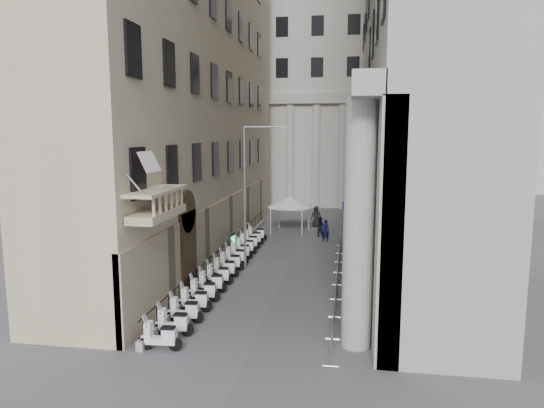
{
  "coord_description": "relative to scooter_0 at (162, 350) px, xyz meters",
  "views": [
    {
      "loc": [
        3.83,
        -13.22,
        8.68
      ],
      "look_at": [
        -0.65,
        14.9,
        4.5
      ],
      "focal_mm": 32.0,
      "sensor_mm": 36.0,
      "label": 1
    }
  ],
  "objects": [
    {
      "name": "barrier_7",
      "position": [
        6.79,
        18.36,
        0.0
      ],
      "size": [
        0.6,
        2.4,
        1.1
      ],
      "primitive_type": null,
      "color": "#ACAFB4",
      "rests_on": "ground"
    },
    {
      "name": "scooter_10",
      "position": [
        0.0,
        14.5,
        0.0
      ],
      "size": [
        1.43,
        0.64,
        1.5
      ],
      "primitive_type": null,
      "rotation": [
        0.0,
        0.0,
        1.63
      ],
      "color": "white",
      "rests_on": "ground"
    },
    {
      "name": "info_kiosk",
      "position": [
        -0.72,
        14.77,
        0.88
      ],
      "size": [
        0.39,
        0.85,
        1.74
      ],
      "rotation": [
        0.0,
        0.0,
        -0.17
      ],
      "color": "black",
      "rests_on": "ground"
    },
    {
      "name": "scooter_2",
      "position": [
        0.0,
        2.9,
        0.0
      ],
      "size": [
        1.43,
        0.64,
        1.5
      ],
      "primitive_type": null,
      "rotation": [
        0.0,
        0.0,
        1.63
      ],
      "color": "white",
      "rests_on": "ground"
    },
    {
      "name": "pedestrian_c",
      "position": [
        4.37,
        27.04,
        0.98
      ],
      "size": [
        1.05,
        0.78,
        1.96
      ],
      "primitive_type": "imported",
      "rotation": [
        0.0,
        0.0,
        3.32
      ],
      "color": "black",
      "rests_on": "ground"
    },
    {
      "name": "left_building",
      "position": [
        -4.02,
        17.7,
        17.0
      ],
      "size": [
        5.0,
        36.0,
        34.0
      ],
      "primitive_type": "cube",
      "color": "beige",
      "rests_on": "ground"
    },
    {
      "name": "far_building",
      "position": [
        3.48,
        43.7,
        15.0
      ],
      "size": [
        22.0,
        10.0,
        30.0
      ],
      "primitive_type": "cube",
      "color": "#B1AFA7",
      "rests_on": "ground"
    },
    {
      "name": "barrier_3",
      "position": [
        6.79,
        8.36,
        0.0
      ],
      "size": [
        0.6,
        2.4,
        1.1
      ],
      "primitive_type": null,
      "color": "#ACAFB4",
      "rests_on": "ground"
    },
    {
      "name": "scooter_3",
      "position": [
        0.0,
        4.35,
        0.0
      ],
      "size": [
        1.43,
        0.64,
        1.5
      ],
      "primitive_type": null,
      "rotation": [
        0.0,
        0.0,
        1.63
      ],
      "color": "white",
      "rests_on": "ground"
    },
    {
      "name": "barrier_1",
      "position": [
        6.79,
        3.36,
        0.0
      ],
      "size": [
        0.6,
        2.4,
        1.1
      ],
      "primitive_type": null,
      "color": "#ACAFB4",
      "rests_on": "ground"
    },
    {
      "name": "scooter_13",
      "position": [
        0.0,
        18.85,
        0.0
      ],
      "size": [
        1.43,
        0.64,
        1.5
      ],
      "primitive_type": null,
      "rotation": [
        0.0,
        0.0,
        1.63
      ],
      "color": "white",
      "rests_on": "ground"
    },
    {
      "name": "scooter_5",
      "position": [
        0.0,
        7.25,
        0.0
      ],
      "size": [
        1.43,
        0.64,
        1.5
      ],
      "primitive_type": null,
      "rotation": [
        0.0,
        0.0,
        1.63
      ],
      "color": "white",
      "rests_on": "ground"
    },
    {
      "name": "scooter_14",
      "position": [
        0.0,
        20.3,
        0.0
      ],
      "size": [
        1.43,
        0.64,
        1.5
      ],
      "primitive_type": null,
      "rotation": [
        0.0,
        0.0,
        1.63
      ],
      "color": "white",
      "rests_on": "ground"
    },
    {
      "name": "scooter_8",
      "position": [
        0.0,
        11.6,
        0.0
      ],
      "size": [
        1.43,
        0.64,
        1.5
      ],
      "primitive_type": null,
      "rotation": [
        0.0,
        0.0,
        1.63
      ],
      "color": "white",
      "rests_on": "ground"
    },
    {
      "name": "barrier_0",
      "position": [
        6.79,
        0.86,
        0.0
      ],
      "size": [
        0.6,
        2.4,
        1.1
      ],
      "primitive_type": null,
      "color": "#ACAFB4",
      "rests_on": "ground"
    },
    {
      "name": "iron_fence",
      "position": [
        -0.82,
        13.7,
        0.0
      ],
      "size": [
        0.3,
        28.0,
        1.4
      ],
      "primitive_type": null,
      "color": "black",
      "rests_on": "ground"
    },
    {
      "name": "security_tent",
      "position": [
        2.09,
        24.48,
        2.69
      ],
      "size": [
        3.97,
        3.97,
        3.22
      ],
      "color": "white",
      "rests_on": "ground"
    },
    {
      "name": "scooter_12",
      "position": [
        0.0,
        17.4,
        0.0
      ],
      "size": [
        1.43,
        0.64,
        1.5
      ],
      "primitive_type": null,
      "rotation": [
        0.0,
        0.0,
        1.63
      ],
      "color": "white",
      "rests_on": "ground"
    },
    {
      "name": "barrier_5",
      "position": [
        6.79,
        13.36,
        0.0
      ],
      "size": [
        0.6,
        2.4,
        1.1
      ],
      "primitive_type": null,
      "color": "#ACAFB4",
      "rests_on": "ground"
    },
    {
      "name": "scooter_7",
      "position": [
        0.0,
        10.15,
        0.0
      ],
      "size": [
        1.43,
        0.64,
        1.5
      ],
      "primitive_type": null,
      "rotation": [
        0.0,
        0.0,
        1.63
      ],
      "color": "white",
      "rests_on": "ground"
    },
    {
      "name": "flag",
      "position": [
        -0.52,
        0.7,
        0.0
      ],
      "size": [
        1.0,
        1.4,
        8.2
      ],
      "primitive_type": null,
      "color": "#9E0C11",
      "rests_on": "ground"
    },
    {
      "name": "scooter_6",
      "position": [
        0.0,
        8.7,
        0.0
      ],
      "size": [
        1.43,
        0.64,
        1.5
      ],
      "primitive_type": null,
      "rotation": [
        0.0,
        0.0,
        1.63
      ],
      "color": "white",
      "rests_on": "ground"
    },
    {
      "name": "scooter_9",
      "position": [
        0.0,
        13.05,
        0.0
      ],
      "size": [
        1.43,
        0.64,
        1.5
      ],
      "primitive_type": null,
      "rotation": [
        0.0,
        0.0,
        1.63
      ],
      "color": "white",
      "rests_on": "ground"
    },
    {
      "name": "scooter_1",
      "position": [
        0.0,
        1.45,
        0.0
      ],
      "size": [
        1.43,
        0.64,
        1.5
      ],
      "primitive_type": null,
      "rotation": [
        0.0,
        0.0,
        1.63
      ],
      "color": "white",
      "rests_on": "ground"
    },
    {
      "name": "barrier_6",
      "position": [
        6.79,
        15.86,
        0.0
      ],
      "size": [
        0.6,
        2.4,
        1.1
      ],
      "primitive_type": null,
      "color": "#ACAFB4",
      "rests_on": "ground"
    },
    {
      "name": "barrier_4",
      "position": [
        6.79,
        10.86,
        0.0
      ],
      "size": [
        0.6,
        2.4,
        1.1
      ],
      "primitive_type": null,
      "color": "#ACAFB4",
      "rests_on": "ground"
    },
    {
      "name": "pedestrian_a",
      "position": [
        5.51,
        21.0,
        0.89
      ],
      "size": [
        0.69,
        0.49,
        1.78
      ],
      "primitive_type": "imported",
      "rotation": [
        0.0,
        0.0,
        3.25
      ],
      "color": "black",
      "rests_on": "ground"
    },
    {
      "name": "scooter_4",
      "position": [
        0.0,
        5.8,
        0.0
      ],
      "size": [
        1.43,
        0.64,
        1.5
      ],
      "primitive_type": null,
      "rotation": [
        0.0,
        0.0,
        1.63
      ],
      "color": "white",
      "rests_on": "ground"
    },
    {
      "name": "blue_awning",
      "position": [
        7.63,
        21.7,
        0.0
      ],
      "size": [
        1.6,
        3.0,
        3.0
      ],
      "primitive_type": null,
      "color": "navy",
      "rests_on": "ground"
    },
    {
      "name": "scooter_0",
      "position": [
        0.0,
        0.0,
        0.0
      ],
      "size": [
        1.43,
        0.64,
        1.5
      ],
      "primitive_type": null,
      "rotation": [
        0.0,
        0.0,
        1.63
      ],
      "color": "white",
      "rests_on": "ground"
    },
    {
      "name": "barrier_2",
      "position": [
        6.79,
        5.86,
        0.0
      ],
      "size": [
        0.6,
        2.4,
        1.1
      ],
      "primitive_type": null,
      "color": "#ACAFB4",
      "rests_on": "ground"
    },
    {
      "name": "street_lamp",
      "position": [
        1.19,
        12.29,
        5.48
      ],
      "size": [
        2.97,
        0.29,
        9.1
      ],
      "rotation": [
        0.0,
        0.0,
        -0.03
      ],
      "color": "gray",
      "rests_on": "ground"
    },
    {
      "name": "scooter_11",
      "position": [
        0.0,
        15.95,
        0.0
      ],
      "size": [
        1.43,
        0.64,
        1.5
      ],
      "primitive_type": null,
      "rotation": [
        0.0,
        0.0,
        1.63
      ],
      "color": "white",
      "rests_on": "ground"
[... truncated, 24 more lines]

